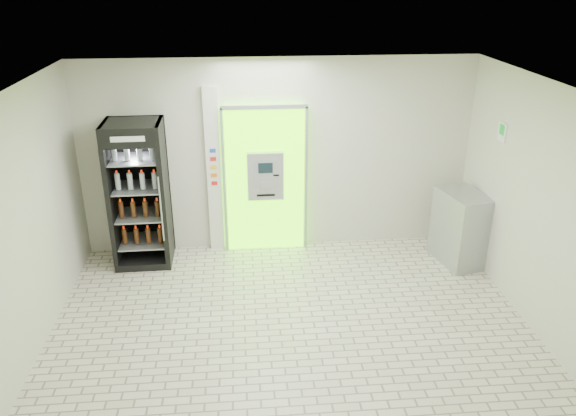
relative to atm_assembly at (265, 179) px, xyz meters
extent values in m
plane|color=beige|center=(0.20, -2.41, -1.17)|extent=(6.00, 6.00, 0.00)
plane|color=beige|center=(0.20, 0.09, 0.33)|extent=(6.00, 0.00, 6.00)
plane|color=beige|center=(0.20, -4.91, 0.33)|extent=(6.00, 0.00, 6.00)
plane|color=beige|center=(-2.80, -2.41, 0.33)|extent=(0.00, 5.00, 5.00)
plane|color=beige|center=(3.20, -2.41, 0.33)|extent=(0.00, 5.00, 5.00)
plane|color=white|center=(0.20, -2.41, 1.83)|extent=(6.00, 6.00, 0.00)
cube|color=#5CF801|center=(0.00, 0.02, -0.02)|extent=(1.20, 0.12, 2.30)
cube|color=gray|center=(0.00, -0.05, 1.13)|extent=(1.28, 0.04, 0.06)
cube|color=gray|center=(-0.63, -0.05, -0.02)|extent=(0.04, 0.04, 2.30)
cube|color=gray|center=(0.63, -0.05, -0.02)|extent=(0.04, 0.04, 2.30)
cube|color=black|center=(0.10, -0.04, -0.67)|extent=(0.62, 0.01, 0.67)
cube|color=black|center=(-0.34, -0.04, 0.81)|extent=(0.22, 0.01, 0.18)
cube|color=#989A9F|center=(0.00, -0.09, 0.08)|extent=(0.55, 0.12, 0.75)
cube|color=black|center=(0.00, -0.16, 0.23)|extent=(0.22, 0.01, 0.16)
cube|color=gray|center=(0.00, -0.16, -0.05)|extent=(0.16, 0.01, 0.12)
cube|color=black|center=(0.16, -0.16, 0.11)|extent=(0.09, 0.01, 0.02)
cube|color=black|center=(0.00, -0.16, -0.21)|extent=(0.28, 0.01, 0.03)
cube|color=silver|center=(-0.78, 0.04, 0.13)|extent=(0.22, 0.10, 2.60)
cube|color=#193FB2|center=(-0.78, -0.02, 0.48)|extent=(0.09, 0.01, 0.06)
cube|color=red|center=(-0.78, -0.02, 0.35)|extent=(0.09, 0.01, 0.06)
cube|color=yellow|center=(-0.78, -0.02, 0.22)|extent=(0.09, 0.01, 0.06)
cube|color=orange|center=(-0.78, -0.02, 0.09)|extent=(0.09, 0.01, 0.06)
cube|color=red|center=(-0.78, -0.02, -0.04)|extent=(0.09, 0.01, 0.06)
cube|color=black|center=(-1.88, -0.30, -0.08)|extent=(0.83, 0.76, 2.19)
cube|color=black|center=(-1.88, 0.05, -0.08)|extent=(0.82, 0.07, 2.19)
cube|color=red|center=(-1.88, -0.66, 0.87)|extent=(0.80, 0.02, 0.26)
cube|color=white|center=(-1.88, -0.67, 0.87)|extent=(0.46, 0.01, 0.08)
cube|color=black|center=(-1.88, -0.30, -1.12)|extent=(0.83, 0.76, 0.11)
cylinder|color=gray|center=(-1.52, -0.69, -0.16)|extent=(0.02, 0.02, 0.98)
cube|color=gray|center=(-1.88, -0.30, -0.84)|extent=(0.70, 0.65, 0.02)
cube|color=gray|center=(-1.88, -0.30, -0.41)|extent=(0.70, 0.65, 0.02)
cube|color=gray|center=(-1.88, -0.30, 0.03)|extent=(0.70, 0.65, 0.02)
cube|color=gray|center=(-1.88, -0.30, 0.47)|extent=(0.70, 0.65, 0.02)
cube|color=#989A9F|center=(2.91, -0.74, -0.61)|extent=(0.73, 0.94, 1.12)
cube|color=gray|center=(2.63, -0.74, -0.56)|extent=(0.18, 0.80, 0.01)
cube|color=white|center=(3.19, -1.01, 0.95)|extent=(0.02, 0.22, 0.26)
cube|color=#0D9024|center=(3.18, -1.01, 0.98)|extent=(0.00, 0.14, 0.14)
camera|label=1|loc=(-0.36, -8.13, 3.00)|focal=35.00mm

